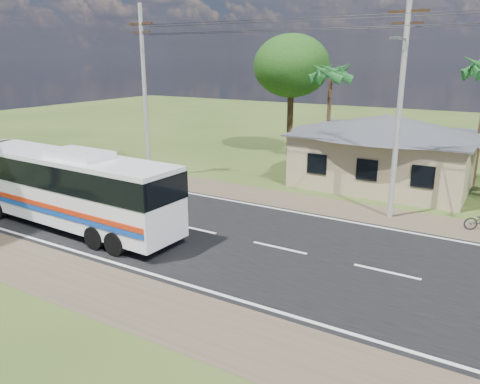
% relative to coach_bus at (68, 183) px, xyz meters
% --- Properties ---
extents(ground, '(120.00, 120.00, 0.00)m').
position_rel_coach_bus_xyz_m(ground, '(9.64, 2.78, -2.18)').
color(ground, '#314619').
rests_on(ground, ground).
extents(road, '(120.00, 16.00, 0.03)m').
position_rel_coach_bus_xyz_m(road, '(9.64, 2.78, -2.17)').
color(road, black).
rests_on(road, ground).
extents(house, '(12.40, 10.00, 5.00)m').
position_rel_coach_bus_xyz_m(house, '(10.64, 15.78, 0.46)').
color(house, tan).
rests_on(house, ground).
extents(utility_poles, '(32.80, 2.22, 11.00)m').
position_rel_coach_bus_xyz_m(utility_poles, '(12.31, 9.27, 3.59)').
color(utility_poles, '#9E9E99').
rests_on(utility_poles, ground).
extents(palm_far, '(2.80, 2.80, 7.70)m').
position_rel_coach_bus_xyz_m(palm_far, '(5.64, 18.78, 4.49)').
color(palm_far, '#47301E').
rests_on(palm_far, ground).
extents(tree_behind_house, '(6.00, 6.00, 9.61)m').
position_rel_coach_bus_xyz_m(tree_behind_house, '(1.64, 20.78, 4.93)').
color(tree_behind_house, '#47301E').
rests_on(tree_behind_house, ground).
extents(coach_bus, '(12.38, 3.03, 3.82)m').
position_rel_coach_bus_xyz_m(coach_bus, '(0.00, 0.00, 0.00)').
color(coach_bus, white).
rests_on(coach_bus, ground).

